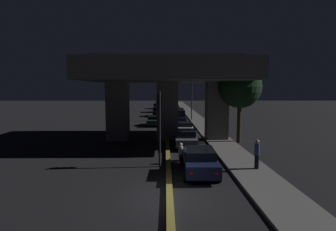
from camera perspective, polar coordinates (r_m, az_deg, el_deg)
ground_plane at (r=12.56m, az=0.35°, el=-17.67°), size 200.00×200.00×0.00m
median_divider at (r=46.78m, az=-0.35°, el=-0.20°), size 0.31×126.00×0.21m
sidewalk_right at (r=40.16m, az=6.82°, el=-1.28°), size 2.55×126.00×0.14m
elevated_overpass at (r=25.55m, az=-0.16°, el=8.14°), size 14.80×12.35×8.39m
traffic_light_left_of_median at (r=16.67m, az=-1.84°, el=-0.03°), size 0.30×0.49×4.84m
street_lamp at (r=41.51m, az=4.65°, el=4.98°), size 2.51×0.32×7.36m
car_dark_blue_lead at (r=15.83m, az=6.91°, el=-9.62°), size 2.10×4.63×1.53m
car_grey_second at (r=22.79m, az=3.88°, el=-4.88°), size 2.03×4.42×1.49m
car_white_third at (r=29.32m, az=3.56°, el=-2.66°), size 2.02×4.00×1.31m
car_dark_blue_fourth at (r=38.24m, az=2.29°, el=-0.15°), size 2.17×4.31×1.98m
car_black_fifth at (r=44.32m, az=2.29°, el=0.52°), size 2.01×4.86×1.78m
car_dark_green_lead_oncoming at (r=35.88m, az=-2.99°, el=-1.10°), size 2.06×4.06×1.31m
car_black_second_oncoming at (r=48.00m, az=-2.23°, el=0.91°), size 2.05×4.13×1.75m
car_dark_red_third_oncoming at (r=56.33m, az=-2.34°, el=1.72°), size 2.10×4.09×1.86m
car_grey_fourth_oncoming at (r=66.60m, az=-1.99°, el=2.34°), size 2.12×4.23×1.83m
motorcycle_blue_filtering_near at (r=17.75m, az=2.77°, el=-8.55°), size 0.33×1.86×1.42m
motorcycle_white_filtering_mid at (r=25.92m, az=1.80°, el=-3.93°), size 0.33×1.97×1.46m
motorcycle_black_filtering_far at (r=34.14m, az=0.44°, el=-1.58°), size 0.34×1.93×1.43m
pedestrian_on_sidewalk at (r=16.98m, az=18.81°, el=-7.91°), size 0.32×0.32×1.80m
roadside_tree_kerbside_near at (r=25.03m, az=15.39°, el=5.95°), size 3.91×3.91×7.14m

